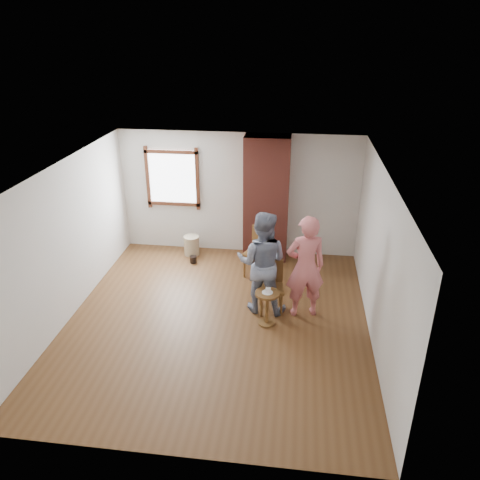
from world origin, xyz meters
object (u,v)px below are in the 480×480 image
Objects in this scene: dining_chair_left at (271,283)px; person_pink at (305,267)px; man at (262,263)px; dining_chair_right at (259,249)px; stoneware_crock at (192,245)px; side_table at (267,303)px.

person_pink is (0.56, -0.09, 0.40)m from dining_chair_left.
person_pink reaches higher than dining_chair_left.
man is at bearing -18.96° from person_pink.
dining_chair_right is 0.54× the size of person_pink.
person_pink is (0.72, -0.06, -0.00)m from man.
person_pink is (2.40, -1.99, 0.69)m from stoneware_crock.
stoneware_crock is at bearing 126.36° from dining_chair_left.
dining_chair_left is at bearing -52.62° from dining_chair_right.
man reaches higher than person_pink.
dining_chair_right is 0.54× the size of man.
stoneware_crock is 0.23× the size of man.
stoneware_crock is 0.70× the size of side_table.
stoneware_crock is 1.70m from dining_chair_right.
side_table is at bearing 19.02° from person_pink.
dining_chair_left reaches higher than side_table.
dining_chair_right is (1.52, -0.69, 0.33)m from stoneware_crock.
side_table is at bearing 112.31° from man.
person_pink is at bearing -33.12° from dining_chair_right.
dining_chair_left is at bearing -46.02° from stoneware_crock.
dining_chair_left is at bearing 86.44° from side_table.
stoneware_crock is at bearing 178.75° from dining_chair_right.
man is (-0.16, -0.02, 0.41)m from dining_chair_left.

